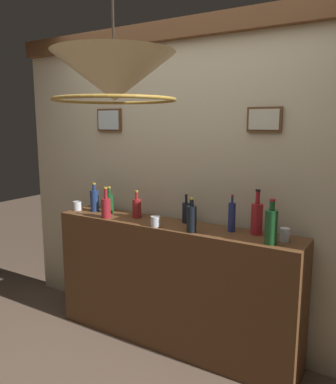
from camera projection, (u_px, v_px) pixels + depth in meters
The scene contains 15 objects.
panelled_rear_partition at pixel (188, 174), 3.03m from camera, with size 3.38×0.15×2.46m.
bar_shelf_unit at pixel (171, 285), 2.97m from camera, with size 1.96×0.34×0.96m, color brown.
liquor_bottle_port at pixel (106, 207), 3.06m from camera, with size 0.07×0.07×0.25m.
liquor_bottle_gin at pixel (137, 208), 3.07m from camera, with size 0.07×0.07×0.22m.
liquor_bottle_scotch at pixel (94, 200), 3.29m from camera, with size 0.07×0.07×0.24m.
liquor_bottle_sherry at pixel (257, 218), 2.60m from camera, with size 0.08×0.08×0.31m.
liquor_bottle_vermouth at pixel (192, 218), 2.66m from camera, with size 0.07×0.07×0.24m.
liquor_bottle_rye at pixel (109, 203), 3.23m from camera, with size 0.07×0.07×0.22m.
liquor_bottle_tequila at pixel (232, 217), 2.67m from camera, with size 0.05×0.05×0.26m.
liquor_bottle_mezcal at pixel (186, 212), 2.91m from camera, with size 0.06×0.06×0.22m.
liquor_bottle_rum at pixel (271, 226), 2.39m from camera, with size 0.08×0.08×0.28m.
glass_tumbler_rocks at pixel (155, 221), 2.81m from camera, with size 0.07×0.07×0.08m.
glass_tumbler_highball at pixel (285, 235), 2.46m from camera, with size 0.06×0.06×0.09m.
glass_tumbler_shot at pixel (78, 206), 3.35m from camera, with size 0.08×0.08×0.08m.
pendant_lamp at pixel (114, 78), 1.76m from camera, with size 0.57×0.57×0.66m.
Camera 1 is at (1.45, -1.54, 1.70)m, focal length 36.31 mm.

